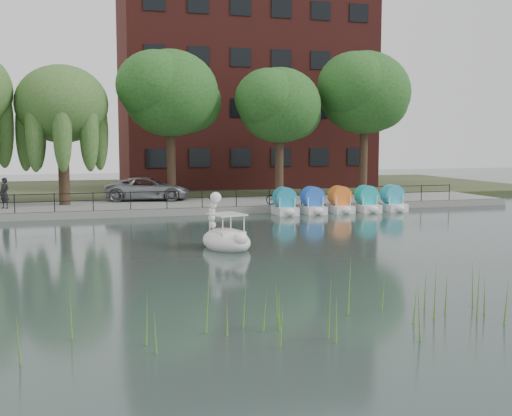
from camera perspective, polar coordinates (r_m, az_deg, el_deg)
name	(u,v)px	position (r m, az deg, el deg)	size (l,w,h in m)	color
ground_plane	(273,254)	(23.83, 1.53, -4.13)	(120.00, 120.00, 0.00)	#3A4E49
promenade	(193,206)	(39.21, -5.60, 0.18)	(40.00, 6.00, 0.40)	gray
kerb	(203,211)	(36.33, -4.74, -0.28)	(40.00, 0.25, 0.40)	gray
land_strip	(162,189)	(52.98, -8.39, 1.66)	(60.00, 22.00, 0.36)	#47512D
railing	(202,194)	(36.43, -4.82, 1.23)	(32.00, 0.05, 1.00)	black
apartment_building	(244,78)	(54.43, -1.07, 11.52)	(20.00, 10.07, 18.00)	#4C1E16
willow_mid	(62,105)	(39.39, -16.88, 8.78)	(5.32, 5.32, 8.15)	#473323
broadleaf_center	(170,94)	(40.90, -7.62, 10.02)	(6.00, 6.00, 9.25)	#473323
broadleaf_right	(279,106)	(42.00, 2.10, 9.05)	(5.40, 5.40, 8.32)	#473323
broadleaf_far	(365,93)	(45.43, 9.63, 10.02)	(6.30, 6.30, 9.71)	#473323
minivan	(148,187)	(41.08, -9.60, 1.86)	(6.09, 2.80, 1.69)	gray
bicycle	(281,196)	(37.89, 2.20, 1.06)	(1.72, 0.60, 1.00)	gray
pedestrian	(4,191)	(38.31, -21.46, 1.43)	(0.71, 0.48, 1.98)	black
swan_boat	(226,236)	(25.07, -2.72, -2.53)	(2.23, 2.89, 2.16)	white
pedal_boat_row	(340,202)	(37.63, 7.48, 0.53)	(7.95, 1.70, 1.40)	white
reed_bank	(475,294)	(16.18, 18.92, -7.23)	(24.00, 2.40, 1.20)	#669938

